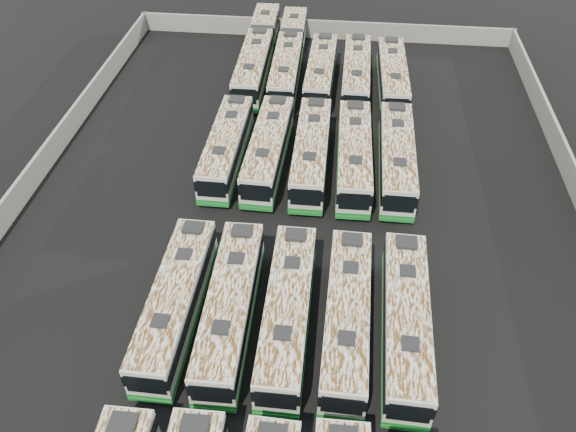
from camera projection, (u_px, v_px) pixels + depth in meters
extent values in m
plane|color=black|center=(294.00, 245.00, 42.07)|extent=(140.00, 140.00, 0.00)
cube|color=slate|center=(324.00, 29.00, 68.19)|extent=(45.20, 0.30, 2.20)
cube|color=slate|center=(6.00, 213.00, 43.13)|extent=(0.30, 73.20, 2.20)
cube|color=black|center=(122.00, 424.00, 27.88)|extent=(1.36, 1.16, 0.27)
cube|color=black|center=(194.00, 427.00, 27.67)|extent=(1.41, 1.20, 0.28)
cube|color=#B8BAB3|center=(176.00, 302.00, 35.75)|extent=(2.68, 12.46, 2.85)
cube|color=#187629|center=(178.00, 312.00, 36.44)|extent=(2.73, 12.51, 0.44)
cube|color=black|center=(175.00, 297.00, 35.43)|extent=(2.74, 12.52, 0.95)
cube|color=black|center=(145.00, 385.00, 30.91)|extent=(2.28, 0.08, 1.50)
cube|color=#187629|center=(150.00, 401.00, 31.97)|extent=(2.59, 0.12, 0.29)
cube|color=beige|center=(173.00, 287.00, 34.77)|extent=(2.63, 12.21, 0.07)
cube|color=black|center=(160.00, 321.00, 32.68)|extent=(0.99, 0.99, 0.15)
cube|color=black|center=(184.00, 254.00, 36.73)|extent=(0.99, 0.99, 0.15)
cube|color=black|center=(193.00, 228.00, 38.53)|extent=(1.36, 1.15, 0.27)
cylinder|color=black|center=(143.00, 365.00, 33.75)|extent=(0.30, 1.04, 1.04)
cylinder|color=black|center=(179.00, 368.00, 33.56)|extent=(0.30, 1.04, 1.04)
cylinder|color=black|center=(178.00, 268.00, 39.63)|extent=(0.30, 1.04, 1.04)
cylinder|color=black|center=(209.00, 271.00, 39.44)|extent=(0.30, 1.04, 1.04)
cube|color=#B8BAB3|center=(231.00, 307.00, 35.38)|extent=(2.84, 12.65, 2.89)
cube|color=#187629|center=(232.00, 318.00, 36.09)|extent=(2.89, 12.70, 0.44)
cube|color=black|center=(230.00, 302.00, 35.07)|extent=(2.90, 12.71, 0.97)
cube|color=black|center=(211.00, 394.00, 30.47)|extent=(2.31, 0.10, 1.52)
cube|color=#187629|center=(213.00, 410.00, 31.54)|extent=(2.63, 0.14, 0.29)
cube|color=beige|center=(229.00, 292.00, 34.40)|extent=(2.78, 12.40, 0.07)
cube|color=black|center=(221.00, 327.00, 32.27)|extent=(1.01, 1.01, 0.15)
cube|color=black|center=(236.00, 258.00, 36.38)|extent=(1.01, 1.01, 0.15)
cube|color=black|center=(242.00, 231.00, 38.22)|extent=(1.39, 1.18, 0.27)
cylinder|color=black|center=(202.00, 373.00, 33.33)|extent=(0.31, 1.06, 1.05)
cylinder|color=black|center=(239.00, 376.00, 33.18)|extent=(0.31, 1.06, 1.05)
cylinder|color=black|center=(226.00, 272.00, 39.31)|extent=(0.31, 1.06, 1.05)
cylinder|color=black|center=(257.00, 275.00, 39.16)|extent=(0.31, 1.06, 1.05)
cube|color=#B8BAB3|center=(288.00, 312.00, 35.10)|extent=(2.68, 12.61, 2.89)
cube|color=#187629|center=(288.00, 322.00, 35.80)|extent=(2.73, 12.66, 0.44)
cube|color=black|center=(288.00, 307.00, 34.78)|extent=(2.74, 12.67, 0.97)
cube|color=black|center=(275.00, 401.00, 30.19)|extent=(2.31, 0.07, 1.52)
cube|color=#187629|center=(276.00, 416.00, 31.27)|extent=(2.63, 0.11, 0.29)
cube|color=beige|center=(288.00, 297.00, 34.11)|extent=(2.63, 12.36, 0.07)
cube|color=black|center=(283.00, 333.00, 31.99)|extent=(1.00, 1.00, 0.15)
cube|color=black|center=(292.00, 262.00, 36.10)|extent=(1.00, 1.00, 0.15)
cube|color=black|center=(296.00, 235.00, 37.93)|extent=(1.37, 1.16, 0.27)
cylinder|color=black|center=(262.00, 378.00, 33.06)|extent=(0.30, 1.05, 1.05)
cylinder|color=black|center=(299.00, 382.00, 32.89)|extent=(0.30, 1.05, 1.05)
cylinder|color=black|center=(278.00, 276.00, 39.03)|extent=(0.30, 1.05, 1.05)
cylinder|color=black|center=(310.00, 279.00, 38.86)|extent=(0.30, 1.05, 1.05)
cube|color=#B8BAB3|center=(347.00, 317.00, 34.83)|extent=(2.79, 12.53, 2.86)
cube|color=#187629|center=(346.00, 327.00, 35.53)|extent=(2.84, 12.58, 0.44)
cube|color=black|center=(347.00, 312.00, 34.52)|extent=(2.85, 12.59, 0.96)
cube|color=black|center=(342.00, 406.00, 29.98)|extent=(2.29, 0.09, 1.51)
cube|color=#187629|center=(340.00, 421.00, 31.04)|extent=(2.60, 0.14, 0.29)
cube|color=beige|center=(349.00, 302.00, 33.86)|extent=(2.73, 12.28, 0.07)
cube|color=black|center=(347.00, 338.00, 31.76)|extent=(1.00, 1.00, 0.15)
cube|color=black|center=(351.00, 267.00, 35.82)|extent=(1.00, 1.00, 0.15)
cube|color=black|center=(352.00, 240.00, 37.63)|extent=(1.37, 1.17, 0.27)
cylinder|color=black|center=(323.00, 383.00, 32.83)|extent=(0.31, 1.05, 1.04)
cylinder|color=black|center=(361.00, 387.00, 32.63)|extent=(0.31, 1.05, 1.04)
cylinder|color=black|center=(332.00, 281.00, 38.74)|extent=(0.31, 1.05, 1.04)
cylinder|color=black|center=(364.00, 284.00, 38.53)|extent=(0.31, 1.05, 1.04)
cube|color=#B8BAB3|center=(405.00, 322.00, 34.54)|extent=(2.91, 12.71, 2.90)
cube|color=#187629|center=(403.00, 332.00, 35.25)|extent=(2.96, 12.76, 0.44)
cube|color=black|center=(406.00, 317.00, 34.22)|extent=(2.97, 12.77, 0.97)
cube|color=black|center=(409.00, 414.00, 29.62)|extent=(2.32, 0.11, 1.53)
cube|color=#187629|center=(405.00, 429.00, 30.70)|extent=(2.64, 0.16, 0.30)
cube|color=beige|center=(409.00, 306.00, 33.55)|extent=(2.85, 12.46, 0.07)
cube|color=black|center=(410.00, 344.00, 31.42)|extent=(1.02, 1.02, 0.15)
cube|color=black|center=(408.00, 271.00, 35.53)|extent=(1.02, 1.02, 0.15)
cube|color=black|center=(407.00, 242.00, 37.37)|extent=(1.40, 1.19, 0.27)
cylinder|color=black|center=(384.00, 389.00, 32.52)|extent=(0.32, 1.06, 1.05)
cylinder|color=black|center=(424.00, 394.00, 32.30)|extent=(0.32, 1.06, 1.05)
cylinder|color=black|center=(385.00, 284.00, 38.50)|extent=(0.32, 1.06, 1.05)
cylinder|color=black|center=(418.00, 287.00, 38.28)|extent=(0.32, 1.06, 1.05)
cube|color=#B8BAB3|center=(227.00, 147.00, 48.49)|extent=(2.63, 12.50, 2.86)
cube|color=#187629|center=(227.00, 157.00, 49.19)|extent=(2.68, 12.55, 0.44)
cube|color=black|center=(226.00, 142.00, 48.18)|extent=(2.69, 12.56, 0.96)
cube|color=black|center=(211.00, 189.00, 43.63)|extent=(2.29, 0.07, 1.51)
cube|color=#187629|center=(213.00, 205.00, 44.69)|extent=(2.60, 0.11, 0.29)
cube|color=beige|center=(225.00, 133.00, 47.52)|extent=(2.58, 12.25, 0.07)
cube|color=black|center=(219.00, 150.00, 45.41)|extent=(0.99, 0.99, 0.15)
cube|color=black|center=(231.00, 114.00, 49.48)|extent=(0.99, 0.99, 0.15)
cube|color=black|center=(236.00, 99.00, 51.29)|extent=(1.36, 1.15, 0.27)
cylinder|color=black|center=(205.00, 186.00, 46.48)|extent=(0.29, 1.04, 1.04)
cylinder|color=black|center=(232.00, 188.00, 46.29)|extent=(0.29, 1.04, 1.04)
cylinder|color=black|center=(224.00, 133.00, 52.39)|extent=(0.29, 1.04, 1.04)
cylinder|color=black|center=(248.00, 134.00, 52.21)|extent=(0.29, 1.04, 1.04)
cube|color=#B8BAB3|center=(268.00, 149.00, 48.19)|extent=(3.00, 12.88, 2.94)
cube|color=#187629|center=(269.00, 159.00, 48.90)|extent=(3.05, 12.93, 0.45)
cube|color=black|center=(268.00, 144.00, 47.86)|extent=(3.06, 12.94, 0.98)
cube|color=black|center=(255.00, 193.00, 43.21)|extent=(2.35, 0.12, 1.55)
cube|color=#187629|center=(256.00, 209.00, 44.31)|extent=(2.67, 0.17, 0.30)
cube|color=beige|center=(268.00, 134.00, 47.18)|extent=(2.94, 12.62, 0.07)
cube|color=black|center=(262.00, 153.00, 45.03)|extent=(1.04, 1.04, 0.15)
cube|color=black|center=(273.00, 115.00, 49.19)|extent=(1.04, 1.04, 0.15)
cube|color=black|center=(277.00, 100.00, 51.05)|extent=(1.42, 1.21, 0.28)
cylinder|color=black|center=(247.00, 189.00, 46.15)|extent=(0.33, 1.08, 1.07)
cylinder|color=black|center=(275.00, 192.00, 45.92)|extent=(0.33, 1.08, 1.07)
cylinder|color=black|center=(264.00, 134.00, 52.20)|extent=(0.33, 1.08, 1.07)
cylinder|color=black|center=(288.00, 136.00, 51.97)|extent=(0.33, 1.08, 1.07)
cube|color=#B8BAB3|center=(311.00, 152.00, 47.82)|extent=(2.77, 12.90, 2.95)
cube|color=#187629|center=(311.00, 162.00, 48.54)|extent=(2.82, 12.95, 0.45)
cube|color=black|center=(311.00, 147.00, 47.49)|extent=(2.83, 12.96, 0.99)
cube|color=black|center=(305.00, 197.00, 42.80)|extent=(2.36, 0.08, 1.56)
cube|color=#187629|center=(305.00, 213.00, 43.90)|extent=(2.68, 0.12, 0.30)
cube|color=beige|center=(312.00, 137.00, 46.81)|extent=(2.72, 12.64, 0.08)
cube|color=black|center=(309.00, 156.00, 44.64)|extent=(1.03, 1.03, 0.15)
cube|color=black|center=(314.00, 118.00, 48.84)|extent=(1.03, 1.03, 0.15)
cube|color=black|center=(316.00, 102.00, 50.71)|extent=(1.40, 1.19, 0.28)
cylinder|color=black|center=(293.00, 194.00, 45.73)|extent=(0.31, 1.08, 1.07)
cylinder|color=black|center=(321.00, 196.00, 45.56)|extent=(0.31, 1.08, 1.07)
cylinder|color=black|center=(302.00, 137.00, 51.84)|extent=(0.31, 1.08, 1.07)
cylinder|color=black|center=(327.00, 139.00, 51.66)|extent=(0.31, 1.08, 1.07)
cube|color=#B8BAB3|center=(354.00, 156.00, 47.45)|extent=(2.96, 12.96, 2.96)
cube|color=#187629|center=(353.00, 166.00, 48.17)|extent=(3.02, 13.01, 0.45)
cube|color=black|center=(354.00, 151.00, 47.12)|extent=(3.03, 13.02, 0.99)
cube|color=black|center=(354.00, 202.00, 42.42)|extent=(2.37, 0.11, 1.56)
cube|color=#187629|center=(353.00, 218.00, 43.51)|extent=(2.69, 0.16, 0.30)
cube|color=beige|center=(355.00, 141.00, 46.44)|extent=(2.91, 12.70, 0.08)
cube|color=black|center=(356.00, 160.00, 44.26)|extent=(1.04, 1.04, 0.15)
cube|color=black|center=(355.00, 121.00, 48.47)|extent=(1.04, 1.04, 0.15)
cube|color=black|center=(355.00, 105.00, 50.35)|extent=(1.42, 1.21, 0.28)
cylinder|color=black|center=(338.00, 198.00, 45.34)|extent=(0.32, 1.08, 1.08)
cylinder|color=black|center=(367.00, 200.00, 45.19)|extent=(0.32, 1.08, 1.08)
cylinder|color=black|center=(340.00, 140.00, 51.46)|extent=(0.32, 1.08, 1.08)
cylinder|color=black|center=(365.00, 142.00, 51.31)|extent=(0.32, 1.08, 1.08)
cube|color=#B8BAB3|center=(396.00, 158.00, 47.23)|extent=(2.80, 12.92, 2.95)
cube|color=#187629|center=(395.00, 168.00, 47.95)|extent=(2.85, 12.97, 0.45)
cube|color=black|center=(397.00, 153.00, 46.91)|extent=(2.86, 12.98, 0.99)
cube|color=black|center=(399.00, 204.00, 42.22)|extent=(2.36, 0.08, 1.56)
cube|color=#187629|center=(396.00, 220.00, 43.32)|extent=(2.69, 0.12, 0.30)
cube|color=beige|center=(399.00, 143.00, 46.22)|extent=(2.74, 12.66, 0.08)
cube|color=black|center=(400.00, 162.00, 44.06)|extent=(1.03, 1.03, 0.15)
cube|color=black|center=(398.00, 123.00, 48.25)|extent=(1.03, 1.03, 0.15)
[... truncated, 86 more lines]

